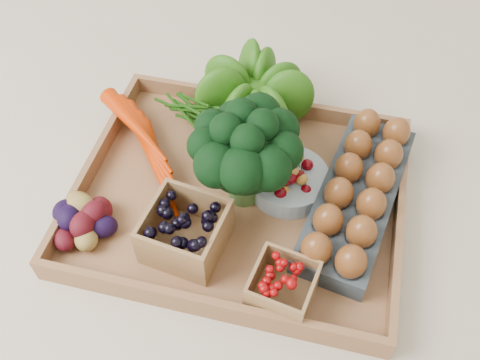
% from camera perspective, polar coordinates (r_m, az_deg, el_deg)
% --- Properties ---
extents(ground, '(4.00, 4.00, 0.00)m').
position_cam_1_polar(ground, '(0.94, 0.00, -2.26)').
color(ground, beige).
rests_on(ground, ground).
extents(tray, '(0.55, 0.45, 0.01)m').
position_cam_1_polar(tray, '(0.94, 0.00, -1.99)').
color(tray, '#92633D').
rests_on(tray, ground).
extents(carrots, '(0.23, 0.17, 0.06)m').
position_cam_1_polar(carrots, '(0.98, -9.51, 3.53)').
color(carrots, '#C82B00').
rests_on(carrots, tray).
extents(lettuce, '(0.15, 0.15, 0.15)m').
position_cam_1_polar(lettuce, '(1.01, 1.41, 9.61)').
color(lettuce, '#20510C').
rests_on(lettuce, tray).
extents(broccoli, '(0.18, 0.18, 0.14)m').
position_cam_1_polar(broccoli, '(0.88, 0.43, 1.17)').
color(broccoli, black).
rests_on(broccoli, tray).
extents(cherry_bowl, '(0.14, 0.14, 0.04)m').
position_cam_1_polar(cherry_bowl, '(0.93, 5.23, -0.13)').
color(cherry_bowl, '#8C9EA5').
rests_on(cherry_bowl, tray).
extents(egg_carton, '(0.18, 0.36, 0.04)m').
position_cam_1_polar(egg_carton, '(0.93, 12.28, -1.94)').
color(egg_carton, '#343D42').
rests_on(egg_carton, tray).
extents(potatoes, '(0.13, 0.13, 0.07)m').
position_cam_1_polar(potatoes, '(0.90, -16.59, -3.53)').
color(potatoes, '#3F0A11').
rests_on(potatoes, tray).
extents(punnet_blackberry, '(0.13, 0.13, 0.08)m').
position_cam_1_polar(punnet_blackberry, '(0.85, -5.84, -5.45)').
color(punnet_blackberry, black).
rests_on(punnet_blackberry, tray).
extents(punnet_raspberry, '(0.10, 0.10, 0.06)m').
position_cam_1_polar(punnet_raspberry, '(0.81, 4.56, -11.22)').
color(punnet_raspberry, '#7E0507').
rests_on(punnet_raspberry, tray).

